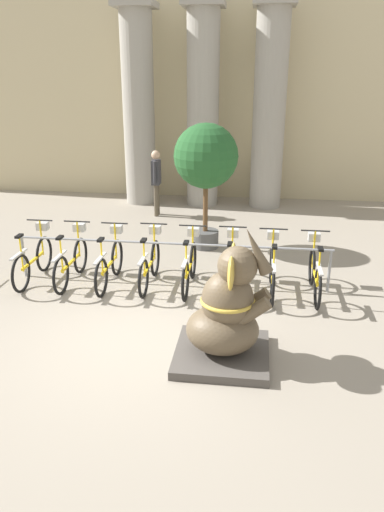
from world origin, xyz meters
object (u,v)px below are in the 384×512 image
object	(u,v)px
bicycle_1	(72,260)
bicycle_5	(231,267)
bicycle_2	(110,263)
bicycle_6	(272,270)
bicycle_3	(150,263)
potted_tree	(206,161)
bicycle_0	(34,259)
person_pedestrian	(156,177)
bicycle_7	(315,272)
elephant_statue	(227,316)
bicycle_4	(190,266)

from	to	relation	value
bicycle_1	bicycle_5	distance (m)	2.79
bicycle_1	bicycle_2	size ratio (longest dim) A/B	1.00
bicycle_6	bicycle_3	bearing A→B (deg)	179.13
potted_tree	bicycle_0	bearing A→B (deg)	-142.67
bicycle_2	person_pedestrian	distance (m)	4.51
bicycle_0	potted_tree	world-z (taller)	potted_tree
bicycle_2	bicycle_7	distance (m)	3.48
elephant_statue	person_pedestrian	size ratio (longest dim) A/B	1.10
elephant_statue	person_pedestrian	world-z (taller)	elephant_statue
bicycle_4	elephant_statue	bearing A→B (deg)	-70.55
bicycle_3	person_pedestrian	bearing A→B (deg)	99.79
potted_tree	elephant_statue	bearing A→B (deg)	-80.38
bicycle_7	potted_tree	size ratio (longest dim) A/B	0.63
bicycle_4	bicycle_7	world-z (taller)	same
bicycle_4	bicycle_3	bearing A→B (deg)	177.82
bicycle_0	elephant_statue	distance (m)	4.16
bicycle_4	elephant_statue	xyz separation A→B (m)	(0.77, -2.18, 0.22)
elephant_statue	person_pedestrian	distance (m)	6.99
bicycle_0	elephant_statue	xyz separation A→B (m)	(3.56, -2.15, 0.22)
bicycle_6	elephant_statue	bearing A→B (deg)	-105.99
bicycle_3	bicycle_6	world-z (taller)	same
bicycle_2	bicycle_3	bearing A→B (deg)	4.72
bicycle_2	bicycle_5	bearing A→B (deg)	1.48
bicycle_3	person_pedestrian	distance (m)	4.51
bicycle_5	bicycle_2	bearing A→B (deg)	-178.52
bicycle_3	bicycle_5	bearing A→B (deg)	-0.15
bicycle_4	person_pedestrian	size ratio (longest dim) A/B	0.98
bicycle_3	elephant_statue	size ratio (longest dim) A/B	0.89
bicycle_3	person_pedestrian	xyz separation A→B (m)	(-0.76, 4.41, 0.59)
bicycle_7	elephant_statue	world-z (taller)	elephant_statue
bicycle_3	bicycle_6	size ratio (longest dim) A/B	1.00
bicycle_0	bicycle_1	xyz separation A→B (m)	(0.70, 0.01, 0.00)
bicycle_3	bicycle_2	bearing A→B (deg)	-175.28
bicycle_1	bicycle_7	bearing A→B (deg)	-0.06
bicycle_6	elephant_statue	world-z (taller)	elephant_statue
bicycle_1	bicycle_7	size ratio (longest dim) A/B	1.00
bicycle_4	bicycle_6	bearing A→B (deg)	-0.22
bicycle_5	person_pedestrian	distance (m)	4.95
bicycle_2	bicycle_3	size ratio (longest dim) A/B	1.00
bicycle_3	bicycle_6	distance (m)	2.09
bicycle_5	bicycle_7	distance (m)	1.39
bicycle_7	potted_tree	distance (m)	3.30
bicycle_5	person_pedestrian	world-z (taller)	person_pedestrian
bicycle_2	potted_tree	size ratio (longest dim) A/B	0.63
bicycle_4	person_pedestrian	xyz separation A→B (m)	(-1.46, 4.44, 0.59)
bicycle_2	bicycle_7	world-z (taller)	same
bicycle_2	bicycle_5	xyz separation A→B (m)	(2.09, 0.05, 0.00)
bicycle_4	elephant_statue	world-z (taller)	elephant_statue
bicycle_2	bicycle_4	bearing A→B (deg)	1.27
bicycle_0	bicycle_2	size ratio (longest dim) A/B	1.00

